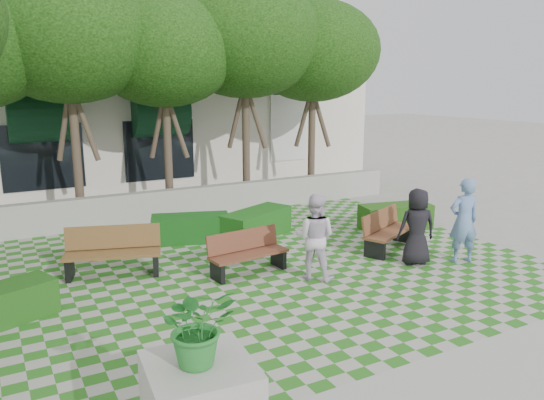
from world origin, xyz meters
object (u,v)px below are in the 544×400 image
person_white (315,237)px  hedge_east (395,217)px  bench_east (387,231)px  planter_front (200,390)px  bench_mid (247,253)px  hedge_midright (256,224)px  bench_west (113,252)px  person_blue (464,221)px  person_dark (417,227)px  hedge_midleft (191,228)px

person_white → hedge_east: bearing=-106.6°
hedge_east → person_white: person_white is taller
bench_east → planter_front: bearing=-169.2°
bench_mid → planter_front: size_ratio=0.90×
hedge_midright → planter_front: (-4.38, -7.29, 0.45)m
bench_mid → hedge_midright: bearing=52.6°
bench_west → person_blue: bearing=-5.0°
bench_east → hedge_midright: (-2.35, 2.50, -0.10)m
person_blue → person_white: size_ratio=1.08×
hedge_east → person_dark: person_dark is taller
hedge_midright → person_blue: (3.23, -4.04, 0.62)m
hedge_midleft → person_white: (1.35, -3.79, 0.56)m
hedge_east → planter_front: (-8.20, -6.16, 0.46)m
bench_west → planter_front: 6.23m
hedge_midleft → person_blue: person_blue is taller
bench_west → person_white: size_ratio=1.15×
hedge_midright → person_white: bearing=-95.5°
planter_front → person_dark: 7.53m
person_blue → person_white: person_blue is taller
bench_mid → person_dark: (3.61, -1.30, 0.43)m
bench_mid → planter_front: planter_front is taller
person_blue → person_white: (-3.54, 0.74, -0.07)m
bench_east → planter_front: (-6.73, -4.79, 0.34)m
bench_west → hedge_midleft: 2.80m
hedge_east → person_dark: (-1.62, -2.50, 0.53)m
bench_east → bench_mid: bearing=152.8°
bench_east → person_blue: 1.85m
planter_front → person_blue: (7.61, 3.25, 0.17)m
hedge_east → bench_east: bearing=-137.3°
bench_mid → bench_west: bench_west is taller
bench_mid → person_dark: 3.86m
bench_mid → hedge_east: (5.23, 1.20, -0.10)m
bench_mid → planter_front: (-2.98, -4.96, 0.37)m
bench_mid → bench_west: bearing=147.7°
bench_west → planter_front: (-0.41, -6.21, 0.31)m
hedge_east → person_blue: (-0.60, -2.91, 0.63)m
bench_east → hedge_midleft: bearing=118.7°
planter_front → person_dark: planter_front is taller
person_white → hedge_midleft: bearing=-24.7°
bench_east → person_white: size_ratio=1.07×
bench_east → hedge_midright: 3.43m
planter_front → person_white: 5.69m
bench_east → person_white: 2.82m
bench_east → bench_mid: size_ratio=1.07×
bench_mid → person_blue: 4.97m
bench_east → person_dark: 1.22m
hedge_midleft → hedge_east: bearing=-16.5°
bench_east → bench_west: size_ratio=0.93×
bench_west → hedge_midleft: size_ratio=1.06×
person_blue → person_dark: size_ratio=1.12×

